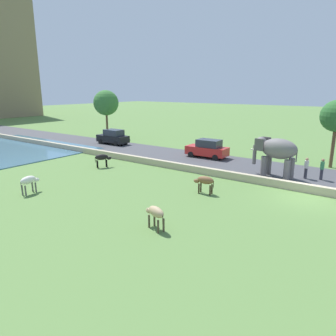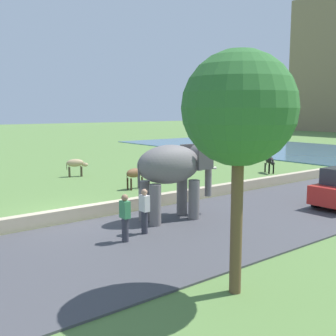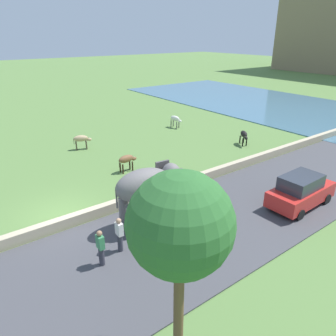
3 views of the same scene
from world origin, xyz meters
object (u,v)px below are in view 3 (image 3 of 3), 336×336
object	(u,v)px
elephant	(149,188)
car_red	(301,191)
cow_brown	(127,160)
cow_tan	(81,139)
person_beside_elephant	(120,234)
cow_black	(244,135)
cow_white	(175,119)
person_trailing	(101,248)

from	to	relation	value
elephant	car_red	bearing A→B (deg)	67.12
cow_brown	cow_tan	xyz separation A→B (m)	(-5.94, -0.67, 0.00)
cow_brown	person_beside_elephant	bearing A→B (deg)	-31.65
cow_black	cow_white	bearing A→B (deg)	-169.92
person_trailing	cow_brown	distance (m)	9.32
cow_tan	person_trailing	bearing A→B (deg)	-19.51
person_beside_elephant	car_red	xyz separation A→B (m)	(2.23, 9.46, 0.03)
car_red	cow_white	bearing A→B (deg)	165.63
elephant	person_trailing	bearing A→B (deg)	-67.86
person_trailing	cow_brown	world-z (taller)	person_trailing
car_red	cow_brown	distance (m)	10.69
cow_white	cow_tan	world-z (taller)	same
car_red	person_beside_elephant	bearing A→B (deg)	-103.26
person_trailing	car_red	xyz separation A→B (m)	(1.89, 10.46, 0.03)
cow_white	cow_brown	size ratio (longest dim) A/B	1.00
elephant	person_trailing	world-z (taller)	elephant
car_red	cow_tan	world-z (taller)	car_red
car_red	elephant	bearing A→B (deg)	-112.88
cow_white	cow_tan	distance (m)	9.78
cow_black	cow_white	world-z (taller)	same
cow_white	person_trailing	bearing A→B (deg)	-45.95
elephant	car_red	size ratio (longest dim) A/B	0.88
person_trailing	cow_black	distance (m)	17.21
car_red	cow_tan	bearing A→B (deg)	-159.74
person_trailing	car_red	distance (m)	10.63
cow_tan	cow_brown	bearing A→B (deg)	6.44
person_beside_elephant	cow_black	distance (m)	16.15
cow_black	cow_white	xyz separation A→B (m)	(-7.42, -1.32, 0.00)
cow_tan	elephant	bearing A→B (deg)	-8.05
person_beside_elephant	person_trailing	xyz separation A→B (m)	(0.34, -1.00, 0.00)
cow_black	person_trailing	bearing A→B (deg)	-67.26
car_red	person_trailing	bearing A→B (deg)	-100.22
car_red	cow_tan	size ratio (longest dim) A/B	2.85
person_beside_elephant	cow_white	distance (m)	19.29
elephant	cow_tan	world-z (taller)	elephant
elephant	cow_tan	size ratio (longest dim) A/B	2.49
person_trailing	car_red	world-z (taller)	car_red
person_trailing	cow_brown	xyz separation A→B (m)	(-7.56, 5.45, -0.04)
person_beside_elephant	cow_brown	bearing A→B (deg)	148.35
elephant	cow_tan	bearing A→B (deg)	171.95
person_beside_elephant	cow_brown	distance (m)	8.48
cow_black	cow_white	distance (m)	7.54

